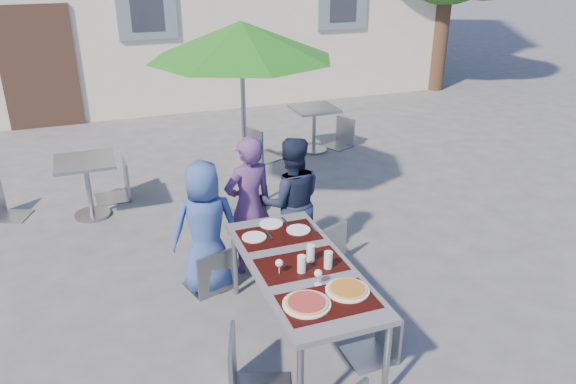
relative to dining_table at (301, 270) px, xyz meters
name	(u,v)px	position (x,y,z in m)	size (l,w,h in m)	color
ground	(284,348)	(-0.18, -0.07, -0.70)	(90.00, 90.00, 0.00)	#4E4E51
dining_table	(301,270)	(0.00, 0.00, 0.00)	(0.80, 1.85, 0.76)	#4A494F
pizza_near_left	(307,303)	(-0.17, -0.54, 0.07)	(0.36, 0.36, 0.03)	white
pizza_near_right	(347,289)	(0.19, -0.48, 0.07)	(0.34, 0.34, 0.03)	white
glassware	(311,261)	(0.05, -0.09, 0.13)	(0.47, 0.41, 0.15)	silver
place_settings	(275,230)	(-0.01, 0.63, 0.06)	(0.68, 0.42, 0.01)	white
child_0	(205,228)	(-0.56, 1.07, -0.03)	(0.65, 0.43, 1.34)	#334D8D
child_1	(249,206)	(-0.06, 1.28, 0.03)	(0.53, 0.35, 1.46)	#563369
child_2	(291,202)	(0.38, 1.25, 0.01)	(0.69, 0.40, 1.41)	#192038
chair_0	(209,246)	(-0.55, 1.00, -0.20)	(0.48, 0.48, 0.86)	gray
chair_1	(268,228)	(0.10, 1.17, -0.20)	(0.38, 0.39, 0.86)	#91949C
chair_2	(326,219)	(0.71, 1.09, -0.16)	(0.53, 0.53, 0.92)	#8E9499
chair_3	(246,331)	(-0.62, -0.48, -0.10)	(0.57, 0.57, 1.01)	gray
chair_4	(381,306)	(0.54, -0.41, -0.21)	(0.38, 0.38, 0.84)	#939B9F
patio_umbrella	(241,42)	(0.30, 2.68, 1.42)	(2.20, 2.20, 2.36)	#929499
cafe_table_0	(87,178)	(-1.59, 3.16, -0.18)	(0.70, 0.70, 0.76)	#929499
bg_chair_r_0	(115,157)	(-1.20, 3.63, -0.11)	(0.46, 0.45, 0.99)	gray
cafe_table_1	(314,122)	(1.97, 4.43, -0.19)	(0.69, 0.69, 0.74)	#929499
bg_chair_l_1	(258,123)	(0.98, 4.33, -0.08)	(0.62, 0.61, 1.05)	gray
bg_chair_r_1	(342,116)	(2.53, 4.54, -0.18)	(0.52, 0.52, 0.89)	gray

